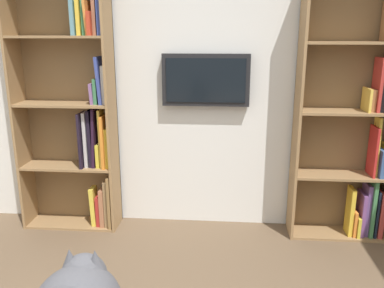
{
  "coord_description": "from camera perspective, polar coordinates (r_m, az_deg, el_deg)",
  "views": [
    {
      "loc": [
        -0.19,
        1.18,
        1.66
      ],
      "look_at": [
        -0.01,
        -1.03,
        1.06
      ],
      "focal_mm": 37.47,
      "sensor_mm": 36.0,
      "label": 1
    }
  ],
  "objects": [
    {
      "name": "wall_mounted_tv",
      "position": [
        3.35,
        1.97,
        9.07
      ],
      "size": [
        0.72,
        0.07,
        0.43
      ],
      "color": "black"
    },
    {
      "name": "bookshelf_right",
      "position": [
        3.53,
        -15.98,
        4.57
      ],
      "size": [
        0.82,
        0.28,
        2.2
      ],
      "color": "#937047",
      "rests_on": "ground"
    },
    {
      "name": "wall_back",
      "position": [
        3.43,
        1.61,
        10.11
      ],
      "size": [
        4.52,
        0.06,
        2.7
      ],
      "primitive_type": "cube",
      "color": "silver",
      "rests_on": "ground"
    },
    {
      "name": "bookshelf_left",
      "position": [
        3.48,
        22.44,
        2.88
      ],
      "size": [
        0.79,
        0.28,
        2.14
      ],
      "color": "#937047",
      "rests_on": "ground"
    }
  ]
}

